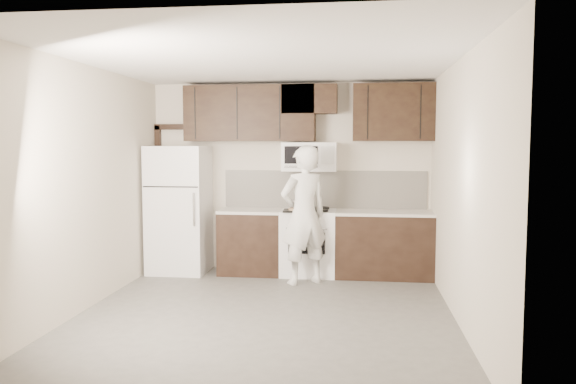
% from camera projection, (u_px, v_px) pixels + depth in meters
% --- Properties ---
extents(floor, '(4.50, 4.50, 0.00)m').
position_uv_depth(floor, '(265.00, 315.00, 6.01)').
color(floor, '#54524F').
rests_on(floor, ground).
extents(back_wall, '(4.00, 0.00, 4.00)m').
position_uv_depth(back_wall, '(290.00, 177.00, 8.12)').
color(back_wall, beige).
rests_on(back_wall, ground).
extents(ceiling, '(4.50, 4.50, 0.00)m').
position_uv_depth(ceiling, '(264.00, 59.00, 5.78)').
color(ceiling, white).
rests_on(ceiling, back_wall).
extents(counter_run, '(2.95, 0.64, 0.91)m').
position_uv_depth(counter_run, '(330.00, 243.00, 7.82)').
color(counter_run, black).
rests_on(counter_run, floor).
extents(stove, '(0.76, 0.66, 0.94)m').
position_uv_depth(stove, '(309.00, 242.00, 7.86)').
color(stove, white).
rests_on(stove, floor).
extents(backsplash, '(2.90, 0.02, 0.54)m').
position_uv_depth(backsplash, '(324.00, 189.00, 8.07)').
color(backsplash, silver).
rests_on(backsplash, counter_run).
extents(upper_cabinets, '(3.48, 0.35, 0.78)m').
position_uv_depth(upper_cabinets, '(303.00, 112.00, 7.85)').
color(upper_cabinets, black).
rests_on(upper_cabinets, back_wall).
extents(microwave, '(0.76, 0.42, 0.40)m').
position_uv_depth(microwave, '(310.00, 157.00, 7.87)').
color(microwave, white).
rests_on(microwave, upper_cabinets).
extents(refrigerator, '(0.80, 0.76, 1.80)m').
position_uv_depth(refrigerator, '(179.00, 209.00, 7.99)').
color(refrigerator, white).
rests_on(refrigerator, floor).
extents(door_trim, '(0.50, 0.08, 2.12)m').
position_uv_depth(door_trim, '(161.00, 183.00, 8.33)').
color(door_trim, black).
rests_on(door_trim, floor).
extents(saucepan, '(0.29, 0.17, 0.16)m').
position_uv_depth(saucepan, '(297.00, 204.00, 7.98)').
color(saucepan, silver).
rests_on(saucepan, stove).
extents(baking_tray, '(0.44, 0.34, 0.02)m').
position_uv_depth(baking_tray, '(299.00, 211.00, 7.65)').
color(baking_tray, black).
rests_on(baking_tray, counter_run).
extents(pizza, '(0.30, 0.30, 0.02)m').
position_uv_depth(pizza, '(299.00, 209.00, 7.65)').
color(pizza, beige).
rests_on(pizza, baking_tray).
extents(person, '(0.79, 0.73, 1.81)m').
position_uv_depth(person, '(304.00, 215.00, 7.31)').
color(person, white).
rests_on(person, floor).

